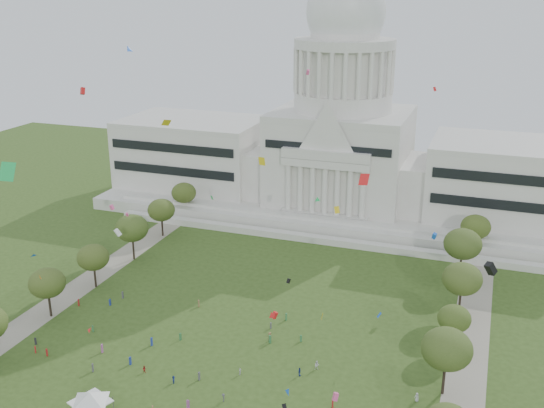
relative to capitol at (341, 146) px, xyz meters
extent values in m
plane|color=#334C1A|center=(0.00, -113.59, -22.30)|extent=(400.00, 400.00, 0.00)
cube|color=silver|center=(0.00, 1.41, -20.30)|extent=(160.00, 60.00, 4.00)
cube|color=silver|center=(0.00, -31.59, -21.30)|extent=(130.00, 3.00, 2.00)
cube|color=silver|center=(0.00, -23.59, -19.80)|extent=(140.00, 3.00, 5.00)
cube|color=silver|center=(-55.00, 0.41, -7.30)|extent=(50.00, 34.00, 22.00)
cube|color=silver|center=(55.00, 0.41, -7.30)|extent=(50.00, 34.00, 22.00)
cube|color=silver|center=(-27.00, -1.59, -10.30)|extent=(12.00, 26.00, 16.00)
cube|color=silver|center=(27.00, -1.59, -10.30)|extent=(12.00, 26.00, 16.00)
cube|color=silver|center=(0.00, 0.41, -4.30)|extent=(44.00, 38.00, 28.00)
cube|color=silver|center=(0.00, -19.59, -1.10)|extent=(28.00, 3.00, 2.40)
cube|color=black|center=(-55.00, -16.79, -5.30)|extent=(46.00, 0.40, 11.00)
cube|color=black|center=(55.00, -16.79, -5.30)|extent=(46.00, 0.40, 11.00)
cylinder|color=silver|center=(0.00, 0.41, 15.10)|extent=(32.00, 32.00, 6.00)
cylinder|color=silver|center=(0.00, 0.41, 25.10)|extent=(28.00, 28.00, 14.00)
cylinder|color=silver|center=(0.00, 0.41, 33.60)|extent=(32.40, 32.40, 3.00)
cylinder|color=silver|center=(0.00, 0.41, 39.10)|extent=(22.00, 22.00, 8.00)
ellipsoid|color=silver|center=(0.00, 0.41, 43.10)|extent=(25.00, 25.00, 26.20)
cube|color=gray|center=(-48.00, -83.59, -22.28)|extent=(8.00, 160.00, 0.04)
cube|color=gray|center=(48.00, -83.59, -22.28)|extent=(8.00, 160.00, 0.04)
cylinder|color=black|center=(-45.04, -96.29, -19.56)|extent=(0.56, 0.56, 5.47)
ellipsoid|color=#3E511C|center=(-45.04, -96.29, -13.77)|extent=(8.42, 8.42, 6.89)
cylinder|color=black|center=(44.17, -96.15, -19.19)|extent=(0.56, 0.56, 6.20)
ellipsoid|color=#354B1B|center=(44.17, -96.15, -12.62)|extent=(9.55, 9.55, 7.82)
cylinder|color=black|center=(-44.09, -79.67, -19.66)|extent=(0.56, 0.56, 5.27)
ellipsoid|color=#3E511B|center=(-44.09, -79.67, -14.07)|extent=(8.12, 8.12, 6.65)
cylinder|color=black|center=(44.40, -79.10, -20.02)|extent=(0.56, 0.56, 4.56)
ellipsoid|color=#364E18|center=(44.40, -79.10, -15.19)|extent=(7.01, 7.01, 5.74)
cylinder|color=black|center=(-44.08, -61.17, -19.28)|extent=(0.56, 0.56, 6.03)
ellipsoid|color=#354E1A|center=(-44.08, -61.17, -12.89)|extent=(9.29, 9.29, 7.60)
cylinder|color=black|center=(44.76, -63.55, -19.31)|extent=(0.56, 0.56, 5.97)
ellipsoid|color=#3B4D1D|center=(44.76, -63.55, -12.99)|extent=(9.19, 9.19, 7.52)
cylinder|color=black|center=(-45.22, -42.58, -19.59)|extent=(0.56, 0.56, 5.41)
ellipsoid|color=#374917|center=(-45.22, -42.58, -13.86)|extent=(8.33, 8.33, 6.81)
cylinder|color=black|center=(43.49, -43.40, -19.11)|extent=(0.56, 0.56, 6.37)
ellipsoid|color=#35491B|center=(43.49, -43.40, -12.35)|extent=(9.82, 9.82, 8.03)
cylinder|color=black|center=(-46.87, -24.45, -19.64)|extent=(0.56, 0.56, 5.32)
ellipsoid|color=#354614|center=(-46.87, -24.45, -14.00)|extent=(8.19, 8.19, 6.70)
cylinder|color=black|center=(45.96, -25.46, -19.56)|extent=(0.56, 0.56, 5.47)
ellipsoid|color=#3D5017|center=(45.96, -25.46, -13.77)|extent=(8.42, 8.42, 6.89)
cylinder|color=#4C4C4C|center=(-17.63, -120.98, -21.05)|extent=(0.12, 0.12, 2.48)
cylinder|color=#4C4C4C|center=(-12.07, -120.98, -21.05)|extent=(0.12, 0.12, 2.48)
cube|color=white|center=(-14.85, -123.76, -19.71)|extent=(7.74, 7.74, 0.20)
pyramid|color=white|center=(-14.85, -123.76, -18.62)|extent=(10.83, 10.83, 1.99)
imported|color=silver|center=(39.89, -100.21, -21.41)|extent=(1.01, 0.85, 1.77)
imported|color=silver|center=(19.56, -96.50, -21.32)|extent=(1.06, 0.79, 1.95)
imported|color=#4C4C51|center=(6.07, -112.39, -21.46)|extent=(0.96, 1.21, 1.66)
imported|color=silver|center=(5.70, -103.37, -21.53)|extent=(0.59, 0.95, 1.54)
imported|color=navy|center=(-5.39, -110.33, -21.49)|extent=(1.09, 1.61, 1.61)
imported|color=#B21E1E|center=(-12.66, -109.04, -21.57)|extent=(0.76, 0.52, 1.46)
imported|color=navy|center=(16.93, -99.76, -21.41)|extent=(0.62, 1.07, 1.78)
cube|color=#26262B|center=(-40.10, -107.74, -21.51)|extent=(0.49, 0.46, 1.58)
cube|color=#33723F|center=(13.40, -87.43, -21.52)|extent=(0.48, 0.40, 1.56)
cube|color=#994C8C|center=(-24.73, -105.67, -21.32)|extent=(0.47, 0.59, 1.95)
cube|color=#4C4C51|center=(-34.11, -82.86, -21.41)|extent=(0.33, 0.49, 1.77)
cube|color=#B21E1E|center=(-37.92, -110.48, -21.53)|extent=(0.45, 0.47, 1.54)
cube|color=olive|center=(-14.44, -80.55, -21.40)|extent=(0.50, 0.56, 1.79)
cube|color=#B21E1E|center=(-42.00, -89.82, -21.44)|extent=(0.46, 0.53, 1.72)
cube|color=#4C4C51|center=(-1.16, -107.72, -21.43)|extent=(0.31, 0.47, 1.73)
cube|color=#33723F|center=(7.28, -90.22, -21.37)|extent=(0.54, 0.40, 1.84)
cube|color=#4C4C51|center=(5.37, -84.41, -21.54)|extent=(0.28, 0.42, 1.50)
cube|color=#B21E1E|center=(25.63, -107.32, -21.49)|extent=(0.38, 0.49, 1.61)
cube|color=#33723F|center=(-11.53, -95.67, -21.45)|extent=(0.38, 0.50, 1.69)
cube|color=#4C4C51|center=(-22.45, -112.32, -21.40)|extent=(0.48, 0.56, 1.80)
cube|color=#994C8C|center=(0.93, -116.62, -21.35)|extent=(0.55, 0.40, 1.89)
cube|color=navy|center=(-16.74, -107.61, -21.42)|extent=(0.29, 0.47, 1.76)
cube|color=olive|center=(6.90, -89.34, -21.33)|extent=(0.49, 0.60, 1.94)
cube|color=#33723F|center=(7.43, -79.63, -21.41)|extent=(0.30, 0.47, 1.77)
cube|color=navy|center=(-16.29, -99.74, -21.34)|extent=(0.39, 0.55, 1.91)
cube|color=#B21E1E|center=(-34.87, -110.63, -21.48)|extent=(0.51, 0.45, 1.64)
cube|color=#33723F|center=(-31.62, -99.01, -21.56)|extent=(0.46, 0.42, 1.46)
cube|color=navy|center=(-35.00, -87.08, -21.48)|extent=(0.31, 0.46, 1.63)
camera|label=1|loc=(48.18, -203.34, 50.77)|focal=42.00mm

